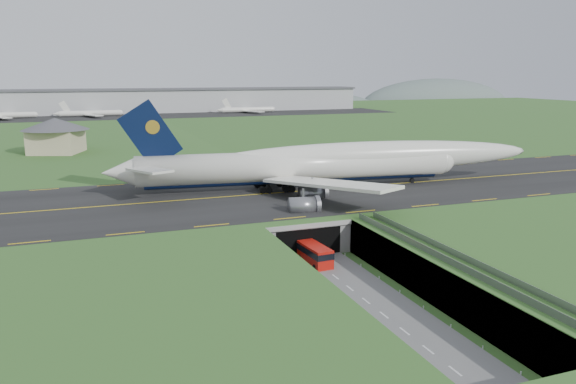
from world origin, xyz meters
name	(u,v)px	position (x,y,z in m)	size (l,w,h in m)	color
ground	(328,272)	(0.00, 0.00, 0.00)	(900.00, 900.00, 0.00)	#335E25
airfield_deck	(328,254)	(0.00, 0.00, 3.00)	(800.00, 800.00, 6.00)	gray
trench_road	(348,288)	(0.00, -7.50, 0.10)	(12.00, 75.00, 0.20)	slate
taxiway	(264,194)	(0.00, 33.00, 6.09)	(800.00, 44.00, 0.18)	black
tunnel_portal	(291,226)	(0.00, 16.71, 3.33)	(17.00, 22.30, 6.00)	gray
guideway	(462,271)	(11.00, -19.11, 5.32)	(3.00, 53.00, 7.05)	#A8A8A3
jumbo_jet	(328,163)	(15.62, 35.09, 11.58)	(98.19, 62.16, 20.71)	white
shuttle_tram	(315,254)	(-0.53, 4.00, 1.76)	(3.58, 8.11, 3.22)	red
service_building	(56,132)	(-43.12, 116.08, 12.71)	(26.54, 26.54, 11.33)	#C8B791
cargo_terminal	(137,101)	(-0.12, 299.41, 13.96)	(320.00, 67.00, 15.60)	#B2B2B2
distant_hills	(197,113)	(64.38, 430.00, -4.00)	(700.00, 91.00, 60.00)	#53645F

